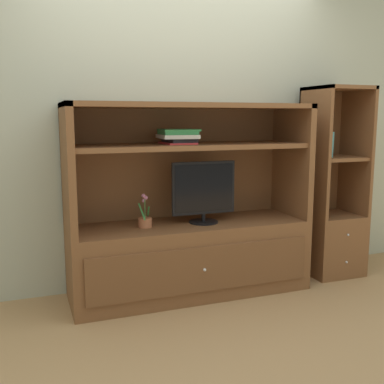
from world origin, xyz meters
name	(u,v)px	position (x,y,z in m)	size (l,w,h in m)	color
ground_plane	(209,311)	(0.00, 0.00, 0.00)	(8.00, 8.00, 0.00)	tan
painted_rear_wall	(175,114)	(0.00, 0.75, 1.40)	(6.00, 0.10, 2.80)	#ADB29E
media_console	(189,235)	(0.00, 0.41, 0.46)	(1.85, 0.61, 1.47)	brown
tv_monitor	(204,191)	(0.10, 0.37, 0.81)	(0.51, 0.23, 0.48)	black
potted_plant	(145,220)	(-0.36, 0.39, 0.61)	(0.10, 0.11, 0.25)	#B26642
magazine_stack	(178,136)	(-0.09, 0.41, 1.23)	(0.30, 0.33, 0.11)	red
bookshelf_tall	(331,213)	(1.33, 0.41, 0.53)	(0.46, 0.45, 1.62)	brown
upright_book_row	(323,142)	(1.20, 0.40, 1.16)	(0.10, 0.16, 0.27)	silver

